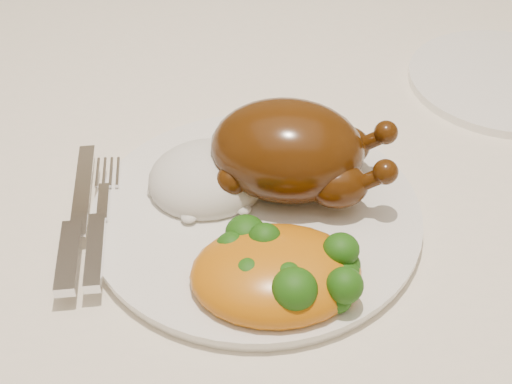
{
  "coord_description": "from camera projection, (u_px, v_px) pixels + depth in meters",
  "views": [
    {
      "loc": [
        -0.02,
        -0.54,
        1.19
      ],
      "look_at": [
        0.0,
        -0.09,
        0.8
      ],
      "focal_mm": 50.0,
      "sensor_mm": 36.0,
      "label": 1
    }
  ],
  "objects": [
    {
      "name": "side_plate",
      "position": [
        505.0,
        80.0,
        0.78
      ],
      "size": [
        0.27,
        0.27,
        0.01
      ],
      "primitive_type": "cylinder",
      "rotation": [
        0.0,
        0.0,
        -0.4
      ],
      "color": "white",
      "rests_on": "tablecloth"
    },
    {
      "name": "mac_and_cheese",
      "position": [
        283.0,
        271.0,
        0.54
      ],
      "size": [
        0.13,
        0.11,
        0.05
      ],
      "rotation": [
        0.0,
        0.0,
        -0.01
      ],
      "color": "orange",
      "rests_on": "dinner_plate"
    },
    {
      "name": "dining_table",
      "position": [
        249.0,
        232.0,
        0.75
      ],
      "size": [
        1.6,
        0.9,
        0.76
      ],
      "color": "brown",
      "rests_on": "floor"
    },
    {
      "name": "tablecloth",
      "position": [
        249.0,
        179.0,
        0.71
      ],
      "size": [
        1.73,
        1.03,
        0.18
      ],
      "color": "#F1E6CF",
      "rests_on": "dining_table"
    },
    {
      "name": "dinner_plate",
      "position": [
        256.0,
        215.0,
        0.61
      ],
      "size": [
        0.34,
        0.34,
        0.01
      ],
      "primitive_type": "cylinder",
      "rotation": [
        0.0,
        0.0,
        -0.27
      ],
      "color": "white",
      "rests_on": "tablecloth"
    },
    {
      "name": "roast_chicken",
      "position": [
        292.0,
        151.0,
        0.61
      ],
      "size": [
        0.17,
        0.12,
        0.08
      ],
      "rotation": [
        0.0,
        0.0,
        -0.2
      ],
      "color": "#4E2508",
      "rests_on": "dinner_plate"
    },
    {
      "name": "cutlery",
      "position": [
        85.0,
        232.0,
        0.58
      ],
      "size": [
        0.04,
        0.18,
        0.01
      ],
      "rotation": [
        0.0,
        0.0,
        0.05
      ],
      "color": "silver",
      "rests_on": "dinner_plate"
    },
    {
      "name": "rice_mound",
      "position": [
        208.0,
        179.0,
        0.63
      ],
      "size": [
        0.12,
        0.11,
        0.05
      ],
      "rotation": [
        0.0,
        0.0,
        0.17
      ],
      "color": "white",
      "rests_on": "dinner_plate"
    }
  ]
}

